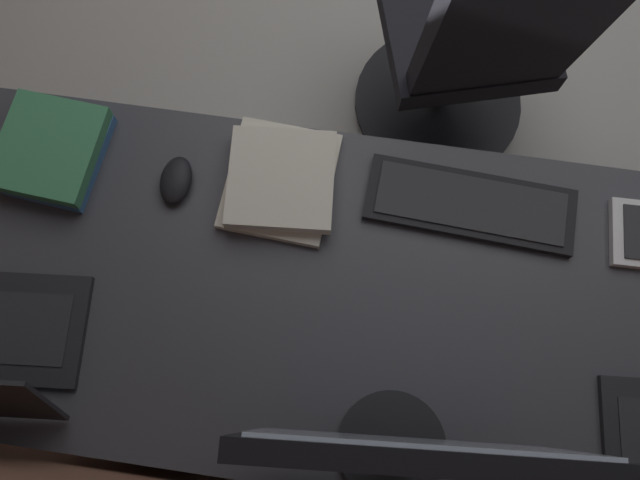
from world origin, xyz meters
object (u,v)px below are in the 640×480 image
Objects in this scene: mouse_spare at (176,180)px; office_chair at (471,51)px; book_stack_near at (281,180)px; keyboard_main at (470,205)px; monitor_primary at (411,453)px; drawer_pedestal at (219,320)px; book_stack_far at (53,151)px.

mouse_spare is 0.90m from office_chair.
office_chair reaches higher than book_stack_near.
office_chair is at bearing -92.87° from keyboard_main.
keyboard_main is at bearing -178.93° from book_stack_near.
monitor_primary is at bearing 120.52° from book_stack_near.
office_chair reaches higher than drawer_pedestal.
book_stack_far is at bearing -36.66° from drawer_pedestal.
monitor_primary is at bearing 151.77° from drawer_pedestal.
book_stack_far is (0.75, -0.47, -0.22)m from monitor_primary.
drawer_pedestal is 0.72× the size of office_chair.
book_stack_near is at bearing 53.42° from office_chair.
mouse_spare reaches higher than drawer_pedestal.
keyboard_main is 0.86m from book_stack_far.
monitor_primary reaches higher than book_stack_near.
monitor_primary is 4.75× the size of mouse_spare.
monitor_primary is at bearing 147.93° from book_stack_far.
drawer_pedestal is at bearing 55.19° from office_chair.
book_stack_far is at bearing 32.44° from office_chair.
keyboard_main is 4.10× the size of mouse_spare.
office_chair reaches higher than mouse_spare.
mouse_spare is 0.26m from book_stack_far.
office_chair is (-0.63, -0.59, -0.29)m from mouse_spare.
office_chair is (-0.88, -0.56, -0.30)m from book_stack_far.
drawer_pedestal is 0.80m from monitor_primary.
book_stack_near is at bearing -59.48° from monitor_primary.
keyboard_main is (-0.11, -0.48, -0.24)m from monitor_primary.
office_chair is at bearing -124.81° from drawer_pedestal.
book_stack_far is 0.24× the size of office_chair.
book_stack_near is at bearing 1.07° from keyboard_main.
office_chair reaches higher than book_stack_far.
drawer_pedestal is 6.68× the size of mouse_spare.
keyboard_main reaches higher than drawer_pedestal.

